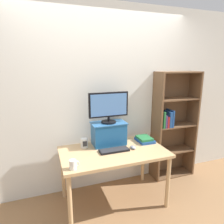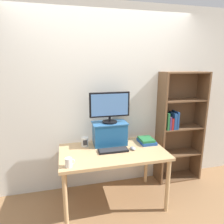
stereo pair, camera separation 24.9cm
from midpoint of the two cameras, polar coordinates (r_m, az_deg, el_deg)
The scene contains 11 objects.
ground_plane at distance 2.95m, azimuth -2.24°, elevation -24.14°, with size 12.00×12.00×0.00m, color olive.
back_wall at distance 2.85m, azimuth -5.48°, elevation 3.39°, with size 7.00×0.08×2.60m.
desk at distance 2.60m, azimuth -2.37°, elevation -12.58°, with size 1.32×0.75×0.74m.
bookshelf_unit at distance 3.28m, azimuth 14.86°, elevation -3.52°, with size 0.69×0.28×1.69m.
riser_box at distance 2.70m, azimuth -3.60°, elevation -6.06°, with size 0.46×0.27×0.31m.
computer_monitor at distance 2.60m, azimuth -3.71°, elevation 1.54°, with size 0.53×0.20×0.41m.
keyboard at distance 2.54m, azimuth -2.18°, elevation -10.91°, with size 0.37×0.14×0.02m.
computer_mouse at distance 2.61m, azimuth 3.30°, elevation -10.10°, with size 0.06×0.10×0.04m.
book_stack at distance 2.85m, azimuth 6.82°, elevation -7.81°, with size 0.21×0.26×0.07m.
coffee_mug at distance 2.20m, azimuth -14.37°, elevation -14.41°, with size 0.11×0.07×0.10m.
desk_speaker at distance 2.67m, azimuth -10.64°, elevation -8.74°, with size 0.09×0.10×0.12m.
Camera 1 is at (-0.80, -2.19, 1.81)m, focal length 32.00 mm.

